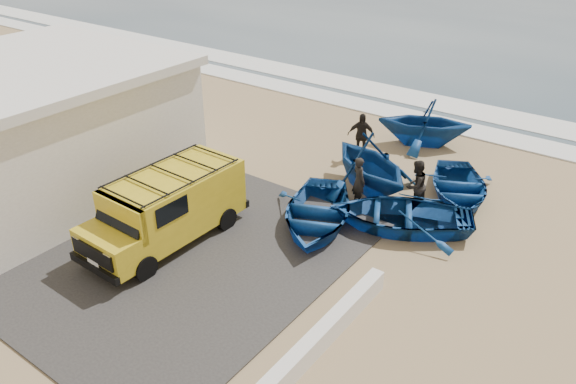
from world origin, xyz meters
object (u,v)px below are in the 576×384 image
Objects in this scene: boat_far_left at (425,122)px; fisherman_back at (361,135)px; building at (25,128)px; fisherman_middle at (416,185)px; van at (168,206)px; boat_mid_right at (459,187)px; boat_near_right at (400,214)px; boat_near_left at (316,213)px; fisherman_front at (359,181)px; parapet at (314,344)px; boat_mid_left at (370,163)px.

fisherman_back is at bearing -53.51° from boat_far_left.
building is 2.55× the size of boat_far_left.
building is 5.44× the size of fisherman_middle.
van is 9.67m from boat_mid_right.
building is 12.79m from boat_near_right.
boat_near_right is (2.15, 1.43, 0.01)m from boat_near_left.
van is (6.42, 0.37, -1.00)m from building.
boat_near_right is 5.24m from fisherman_back.
fisherman_middle is at bearing 29.27° from boat_near_left.
fisherman_front is at bearing -86.94° from fisherman_back.
boat_far_left is 5.45m from fisherman_middle.
boat_near_right reaches higher than boat_near_left.
boat_near_right reaches higher than parapet.
building is at bearing 175.42° from parapet.
boat_mid_left is 3.09m from boat_mid_right.
fisherman_back reaches higher than boat_near_left.
boat_mid_left is 1.02× the size of boat_mid_right.
building is at bearing -175.47° from van.
boat_near_left is at bearing -24.15° from boat_far_left.
boat_mid_right is 1.04× the size of boat_far_left.
van is (-6.08, 1.37, 0.89)m from parapet.
boat_mid_left reaches higher than boat_far_left.
boat_mid_left is at bearing 34.53° from building.
building is at bearing -92.72° from boat_near_right.
fisherman_back is (-1.44, 5.23, 0.45)m from boat_near_left.
fisherman_front reaches higher than boat_near_right.
boat_mid_right is (2.90, 4.33, -0.05)m from boat_near_left.
boat_far_left is at bearing 34.74° from fisherman_back.
boat_mid_left is at bearing 177.51° from boat_mid_right.
boat_far_left reaches higher than fisherman_front.
boat_mid_left is at bearing 62.37° from boat_near_left.
fisherman_back is (-1.47, -2.58, -0.08)m from boat_far_left.
van is 6.24m from fisherman_front.
fisherman_middle is (11.49, 6.35, -1.30)m from building.
parapet is 5.53m from boat_near_left.
boat_near_left is 1.12× the size of boat_mid_right.
fisherman_back is at bearing 81.04° from boat_near_left.
boat_near_left is 3.08m from boat_mid_left.
fisherman_back is at bearing -111.76° from fisherman_middle.
boat_mid_left reaches higher than fisherman_back.
boat_near_right is 1.92m from fisherman_front.
van is 1.19× the size of boat_near_left.
fisherman_middle is at bearing -147.17° from boat_mid_right.
boat_mid_left is at bearing 110.48° from parapet.
parapet is at bearing -17.97° from boat_near_right.
boat_far_left is at bearing -55.27° from fisherman_front.
boat_near_right is 1.19× the size of boat_far_left.
building reaches higher than fisherman_middle.
fisherman_back reaches higher than parapet.
building is 11.38m from fisherman_front.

